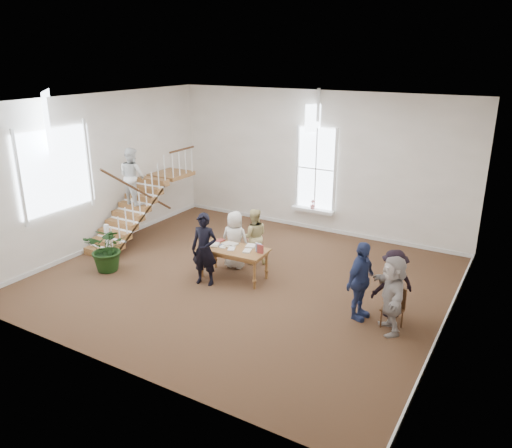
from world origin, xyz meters
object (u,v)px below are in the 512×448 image
Objects in this scene: woman_cluster_a at (360,281)px; woman_cluster_b at (393,284)px; woman_cluster_c at (392,294)px; floor_plant at (108,248)px; side_chair at (395,306)px; elderly_woman at (235,240)px; person_yellow at (254,236)px; library_table at (233,251)px; police_officer at (204,249)px.

woman_cluster_b is at bearing -43.00° from woman_cluster_a.
woman_cluster_c is 1.33× the size of floor_plant.
elderly_woman is at bearing -176.28° from side_chair.
woman_cluster_a is 1.40× the size of floor_plant.
woman_cluster_a is at bearing 124.09° from person_yellow.
woman_cluster_a reaches higher than woman_cluster_c.
person_yellow is 4.56m from side_chair.
woman_cluster_c reaches higher than floor_plant.
woman_cluster_a is 1.14× the size of woman_cluster_b.
floor_plant is (-6.64, -0.95, -0.26)m from woman_cluster_a.
library_table is 2.00× the size of side_chair.
library_table is 1.14× the size of woman_cluster_b.
elderly_woman is 4.74m from woman_cluster_c.
woman_cluster_b is (4.15, -1.00, -0.00)m from person_yellow.
woman_cluster_a is at bearing -134.83° from woman_cluster_c.
woman_cluster_c reaches higher than woman_cluster_b.
elderly_woman is 4.47m from woman_cluster_b.
woman_cluster_a is at bearing -163.46° from side_chair.
police_officer is 1.80m from person_yellow.
side_chair reaches higher than library_table.
elderly_woman reaches higher than side_chair.
person_yellow is (0.30, 0.50, -0.01)m from elderly_woman.
library_table is 4.31m from woman_cluster_c.
woman_cluster_a is at bearing -12.03° from woman_cluster_b.
woman_cluster_a is at bearing 8.12° from floor_plant.
woman_cluster_c is 7.44m from floor_plant.
woman_cluster_a is (3.51, -0.36, 0.16)m from library_table.
woman_cluster_a reaches higher than elderly_woman.
floor_plant reaches higher than library_table.
person_yellow is 3.83m from woman_cluster_a.
woman_cluster_a reaches higher than floor_plant.
woman_cluster_a is (3.55, -1.45, 0.11)m from person_yellow.
police_officer is 1.17× the size of elderly_woman.
person_yellow is 1.23× the size of floor_plant.
person_yellow is 4.61m from woman_cluster_c.
police_officer reaches higher than woman_cluster_a.
elderly_woman is 1.01× the size of person_yellow.
woman_cluster_a reaches higher than library_table.
elderly_woman is 3.96m from woman_cluster_a.
police_officer reaches higher than person_yellow.
floor_plant is at bearing -114.23° from woman_cluster_c.
woman_cluster_b is at bearing -2.48° from police_officer.
person_yellow is at bearing 88.57° from library_table.
woman_cluster_b is 0.55m from side_chair.
elderly_woman is at bearing 34.14° from floor_plant.
police_officer is at bearing -161.02° from side_chair.
person_yellow is 0.92× the size of woman_cluster_c.
woman_cluster_a is 6.72m from floor_plant.
woman_cluster_c is at bearing -94.71° from woman_cluster_a.
woman_cluster_a reaches higher than side_chair.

